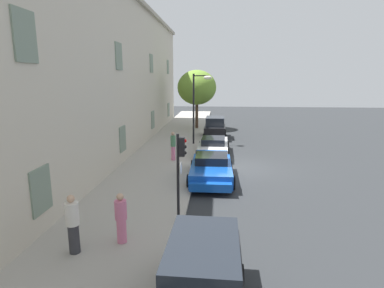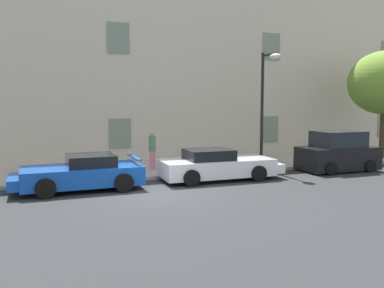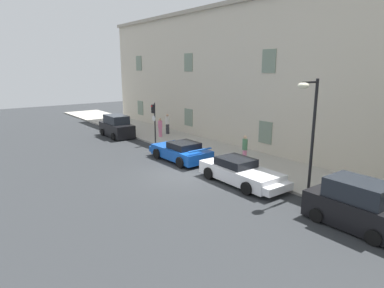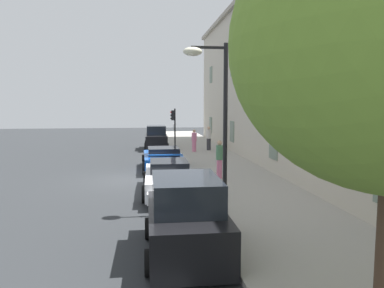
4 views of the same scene
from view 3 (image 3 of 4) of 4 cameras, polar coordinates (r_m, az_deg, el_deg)
The scene contains 12 objects.
ground_plane at distance 18.85m, azimuth -1.71°, elevation -5.29°, with size 80.00×80.00×0.00m, color #2B2D30.
sidewalk at distance 21.83m, azimuth 8.51°, elevation -2.66°, with size 60.00×4.48×0.14m, color #A8A399.
building_facade at distance 24.60m, azimuth 16.65°, elevation 11.02°, with size 43.59×5.30×10.53m.
sportscar_red_lead at distance 21.63m, azimuth -2.13°, elevation -1.26°, with size 4.61×2.29×1.27m.
sportscar_yellow_flank at distance 17.48m, azimuth 8.67°, elevation -4.97°, with size 5.07×2.20×1.27m.
hatchback_parked at distance 29.57m, azimuth -12.82°, elevation 2.85°, with size 4.01×1.90×1.89m.
hatchback_distant at distance 14.18m, azimuth 26.48°, elevation -9.55°, with size 3.63×1.97×1.84m.
traffic_light at distance 25.78m, azimuth -6.57°, elevation 4.84°, with size 0.44×0.36×3.13m.
street_lamp at distance 15.89m, azimuth 19.48°, elevation 4.72°, with size 0.44×1.42×5.30m.
pedestrian_admiring at distance 29.47m, azimuth -4.23°, elevation 3.50°, with size 0.46×0.46×1.77m.
pedestrian_strolling at distance 28.28m, azimuth -5.49°, elevation 2.87°, with size 0.48×0.48×1.60m.
pedestrian_bystander at distance 20.52m, azimuth 9.05°, elevation -0.85°, with size 0.39×0.39×1.76m.
Camera 3 is at (14.54, -10.42, 5.95)m, focal length 31.04 mm.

